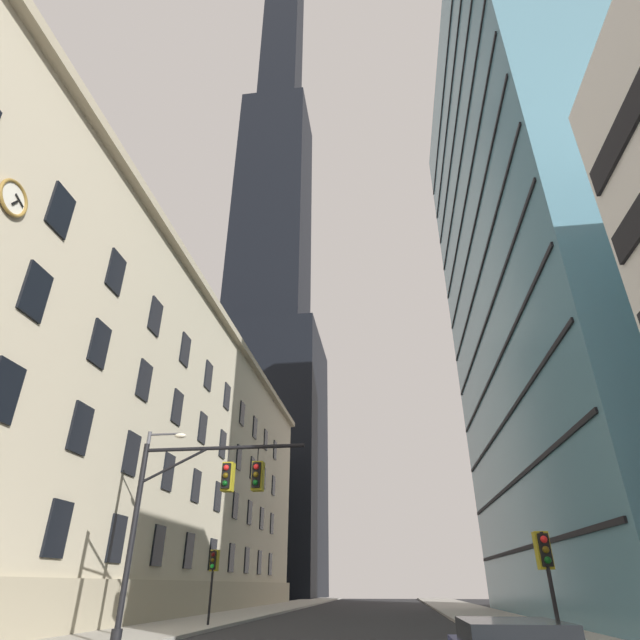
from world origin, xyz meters
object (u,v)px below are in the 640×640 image
object	(u,v)px
traffic_light_near_right	(545,556)
traffic_light_far_left	(214,564)
traffic_signal_mast	(203,497)
street_lamppost	(143,508)

from	to	relation	value
traffic_light_near_right	traffic_light_far_left	distance (m)	18.21
traffic_signal_mast	street_lamppost	world-z (taller)	street_lamppost
traffic_light_near_right	traffic_light_far_left	bearing A→B (deg)	140.48
traffic_signal_mast	traffic_light_far_left	world-z (taller)	traffic_signal_mast
traffic_light_far_left	street_lamppost	distance (m)	6.56
traffic_signal_mast	street_lamppost	distance (m)	6.10
traffic_signal_mast	traffic_light_far_left	xyz separation A→B (m)	(-2.78, 10.28, -1.87)
traffic_light_far_left	street_lamppost	bearing A→B (deg)	-104.55
traffic_signal_mast	traffic_light_far_left	bearing A→B (deg)	105.14
traffic_light_near_right	traffic_signal_mast	bearing A→B (deg)	173.40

